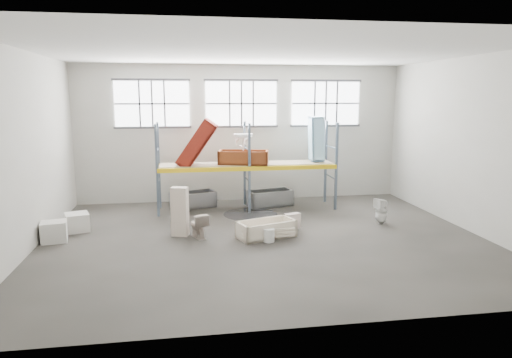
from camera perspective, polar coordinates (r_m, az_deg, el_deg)
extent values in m
cube|color=#4B4741|center=(12.82, 1.05, -7.57)|extent=(12.00, 10.00, 0.10)
cube|color=silver|center=(12.27, 1.14, 15.75)|extent=(12.00, 10.00, 0.10)
cube|color=#A6A59A|center=(17.26, -1.85, 5.66)|extent=(12.00, 0.10, 5.00)
cube|color=#BAB9AC|center=(7.42, 7.92, -0.47)|extent=(12.00, 0.10, 5.00)
cube|color=#B6B5AA|center=(12.72, -26.88, 2.95)|extent=(0.10, 10.00, 5.00)
cube|color=#A6A59A|center=(14.61, 25.22, 3.88)|extent=(0.10, 10.00, 5.00)
cube|color=white|center=(17.00, -12.73, 9.06)|extent=(2.60, 0.04, 1.60)
cube|color=white|center=(17.10, -1.82, 9.31)|extent=(2.60, 0.04, 1.60)
cube|color=white|center=(17.78, 8.60, 9.24)|extent=(2.60, 0.04, 1.60)
cube|color=slate|center=(15.13, -12.14, 0.99)|extent=(0.08, 0.08, 3.00)
cube|color=slate|center=(16.32, -11.92, 1.65)|extent=(0.08, 0.08, 3.00)
cube|color=slate|center=(15.26, -0.82, 1.29)|extent=(0.08, 0.08, 3.00)
cube|color=slate|center=(16.43, -1.41, 1.93)|extent=(0.08, 0.08, 3.00)
cube|color=slate|center=(15.96, 9.91, 1.53)|extent=(0.08, 0.08, 3.00)
cube|color=slate|center=(17.08, 8.62, 2.13)|extent=(0.08, 0.08, 3.00)
cube|color=yellow|center=(15.26, -0.82, 1.29)|extent=(6.00, 0.10, 0.14)
cube|color=yellow|center=(16.43, -1.41, 1.93)|extent=(6.00, 0.10, 0.14)
cube|color=gray|center=(15.83, -1.13, 1.91)|extent=(5.90, 1.10, 0.03)
cylinder|color=black|center=(15.37, -0.70, -4.35)|extent=(1.80, 1.80, 0.00)
cube|color=silver|center=(13.54, 4.51, -5.17)|extent=(0.50, 0.36, 0.43)
imported|color=beige|center=(13.41, 1.79, -5.84)|extent=(0.57, 0.57, 0.15)
imported|color=beige|center=(12.89, -7.18, -5.70)|extent=(0.61, 0.78, 0.70)
cube|color=beige|center=(13.06, -9.39, -3.99)|extent=(0.51, 0.41, 1.38)
imported|color=white|center=(14.65, 15.23, -3.84)|extent=(0.46, 0.45, 0.80)
imported|color=white|center=(15.64, -1.60, 3.70)|extent=(0.78, 0.69, 0.57)
cylinder|color=white|center=(12.49, 1.59, -6.96)|extent=(0.33, 0.33, 0.36)
cube|color=silver|center=(13.59, -23.71, -5.98)|extent=(0.74, 0.67, 0.56)
cube|color=silver|center=(14.39, -21.24, -5.00)|extent=(0.79, 0.79, 0.52)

